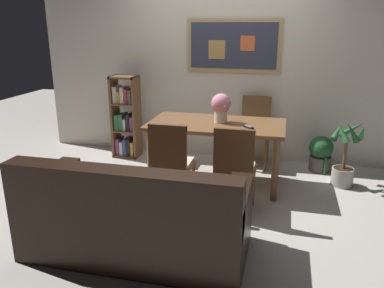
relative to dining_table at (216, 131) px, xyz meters
The scene contains 12 objects.
ground_plane 0.77m from the dining_table, 106.03° to the right, with size 12.00×12.00×0.00m, color #B7B2A8.
wall_back_with_painting 1.24m from the dining_table, 96.29° to the left, with size 5.20×0.14×2.60m.
dining_table is the anchor object (origin of this frame).
dining_chair_near_left 0.82m from the dining_table, 113.35° to the right, with size 0.40×0.41×0.91m.
dining_chair_near_right 0.82m from the dining_table, 67.03° to the right, with size 0.40×0.41×0.91m.
dining_chair_far_right 0.87m from the dining_table, 63.65° to the left, with size 0.40×0.41×0.91m.
leather_couch 1.71m from the dining_table, 102.82° to the right, with size 1.80×0.84×0.84m.
bookshelf 1.57m from the dining_table, 154.53° to the left, with size 0.36×0.28×1.15m.
potted_ivy 1.49m from the dining_table, 29.96° to the left, with size 0.30×0.31×0.53m.
potted_palm 1.53m from the dining_table, 10.48° to the left, with size 0.42×0.41×0.80m.
flower_vase 0.29m from the dining_table, 42.47° to the left, with size 0.23×0.22×0.33m.
tv_remote 0.41m from the dining_table, 20.04° to the right, with size 0.14×0.14×0.02m.
Camera 1 is at (0.87, -3.84, 1.83)m, focal length 36.23 mm.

